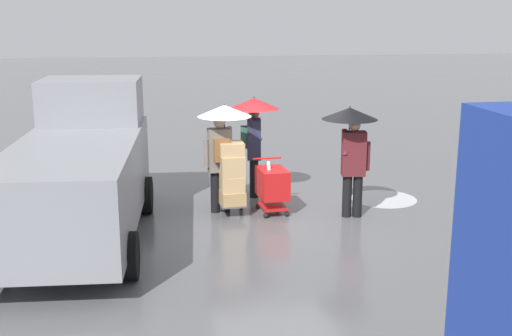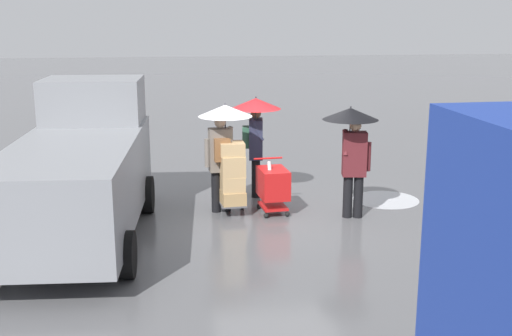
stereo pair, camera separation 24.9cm
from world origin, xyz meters
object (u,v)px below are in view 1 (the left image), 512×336
object	(u,v)px
hand_dolly_boxes	(232,176)
pedestrian_white_side	(254,124)
pedestrian_black_side	(222,133)
cargo_van_parked_right	(80,172)
shopping_cart_vendor	(272,185)
pedestrian_pink_side	(351,135)

from	to	relation	value
hand_dolly_boxes	pedestrian_white_side	distance (m)	1.53
hand_dolly_boxes	pedestrian_black_side	bearing A→B (deg)	-52.25
cargo_van_parked_right	pedestrian_black_side	bearing A→B (deg)	-155.51
shopping_cart_vendor	pedestrian_white_side	bearing A→B (deg)	-80.58
pedestrian_black_side	pedestrian_pink_side	bearing A→B (deg)	164.03
cargo_van_parked_right	shopping_cart_vendor	size ratio (longest dim) A/B	5.22
shopping_cart_vendor	pedestrian_black_side	distance (m)	1.39
pedestrian_white_side	pedestrian_black_side	bearing A→B (deg)	52.22
hand_dolly_boxes	pedestrian_pink_side	xyz separation A→B (m)	(-2.21, 0.48, 0.81)
pedestrian_pink_side	hand_dolly_boxes	bearing A→B (deg)	-12.28
cargo_van_parked_right	pedestrian_white_side	size ratio (longest dim) A/B	2.54
pedestrian_pink_side	pedestrian_black_side	size ratio (longest dim) A/B	1.00
cargo_van_parked_right	pedestrian_black_side	distance (m)	2.83
cargo_van_parked_right	pedestrian_pink_side	xyz separation A→B (m)	(-4.91, -0.49, 0.41)
cargo_van_parked_right	pedestrian_white_side	distance (m)	3.94
pedestrian_pink_side	pedestrian_black_side	world-z (taller)	same
shopping_cart_vendor	hand_dolly_boxes	size ratio (longest dim) A/B	0.73
shopping_cart_vendor	pedestrian_pink_side	distance (m)	1.80
cargo_van_parked_right	pedestrian_black_side	size ratio (longest dim) A/B	2.54
shopping_cart_vendor	pedestrian_pink_side	size ratio (longest dim) A/B	0.49
shopping_cart_vendor	pedestrian_white_side	xyz separation A→B (m)	(0.20, -1.18, 1.00)
pedestrian_black_side	shopping_cart_vendor	bearing A→B (deg)	167.27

